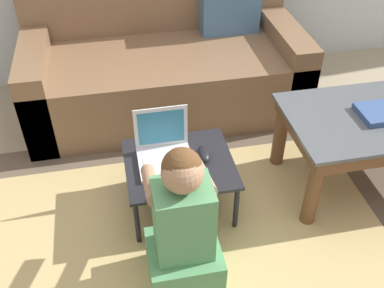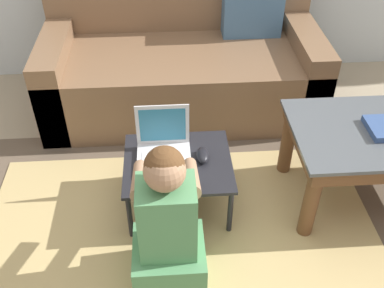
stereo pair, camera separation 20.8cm
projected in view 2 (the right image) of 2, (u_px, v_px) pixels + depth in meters
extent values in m
plane|color=gray|center=(210.00, 233.00, 2.11)|extent=(16.00, 16.00, 0.00)
cube|color=brown|center=(181.00, 235.00, 2.10)|extent=(2.55, 1.58, 0.01)
cube|color=tan|center=(181.00, 234.00, 2.10)|extent=(1.84, 1.14, 0.00)
cube|color=brown|center=(182.00, 77.00, 2.82)|extent=(1.65, 0.82, 0.40)
cube|color=brown|center=(61.00, 74.00, 2.74)|extent=(0.16, 0.82, 0.51)
cube|color=brown|center=(300.00, 66.00, 2.82)|extent=(0.16, 0.82, 0.51)
cube|color=#426689|center=(253.00, 7.00, 2.72)|extent=(0.36, 0.14, 0.36)
cylinder|color=brown|center=(311.00, 202.00, 1.99)|extent=(0.07, 0.07, 0.41)
cylinder|color=brown|center=(288.00, 141.00, 2.32)|extent=(0.07, 0.07, 0.41)
cube|color=black|center=(178.00, 163.00, 2.09)|extent=(0.50, 0.44, 0.02)
cylinder|color=black|center=(130.00, 217.00, 2.01)|extent=(0.02, 0.02, 0.26)
cylinder|color=black|center=(230.00, 212.00, 2.04)|extent=(0.02, 0.02, 0.26)
cylinder|color=black|center=(133.00, 160.00, 2.32)|extent=(0.02, 0.02, 0.26)
cylinder|color=black|center=(220.00, 156.00, 2.34)|extent=(0.02, 0.02, 0.26)
cube|color=silver|center=(164.00, 160.00, 2.08)|extent=(0.25, 0.23, 0.02)
cube|color=silver|center=(164.00, 161.00, 2.05)|extent=(0.20, 0.14, 0.00)
cube|color=silver|center=(163.00, 125.00, 2.09)|extent=(0.25, 0.01, 0.22)
cube|color=teal|center=(163.00, 125.00, 2.09)|extent=(0.21, 0.00, 0.18)
ellipsoid|color=black|center=(203.00, 155.00, 2.09)|extent=(0.06, 0.11, 0.04)
cube|color=#518E5B|center=(169.00, 261.00, 1.88)|extent=(0.29, 0.27, 0.19)
cube|color=#518E5B|center=(167.00, 218.00, 1.71)|extent=(0.22, 0.18, 0.34)
sphere|color=#9E7556|center=(165.00, 171.00, 1.55)|extent=(0.15, 0.15, 0.15)
sphere|color=brown|center=(164.00, 166.00, 1.55)|extent=(0.15, 0.15, 0.15)
cylinder|color=#9E7556|center=(139.00, 180.00, 1.75)|extent=(0.06, 0.27, 0.14)
cylinder|color=#9E7556|center=(192.00, 177.00, 1.76)|extent=(0.06, 0.27, 0.14)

